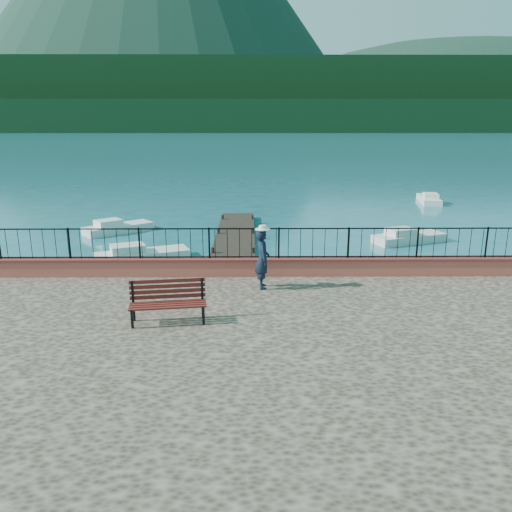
{
  "coord_description": "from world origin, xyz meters",
  "views": [
    {
      "loc": [
        -1.18,
        -11.6,
        5.97
      ],
      "look_at": [
        -1.04,
        2.0,
        2.3
      ],
      "focal_mm": 35.0,
      "sensor_mm": 36.0,
      "label": 1
    }
  ],
  "objects_px": {
    "person": "(262,259)",
    "boat_0": "(142,252)",
    "boat_2": "(410,235)",
    "boat_3": "(118,225)",
    "park_bench": "(168,310)",
    "boat_5": "(429,197)"
  },
  "relations": [
    {
      "from": "park_bench",
      "to": "boat_0",
      "type": "bearing_deg",
      "value": 98.1
    },
    {
      "from": "boat_2",
      "to": "boat_3",
      "type": "xyz_separation_m",
      "value": [
        -15.51,
        2.6,
        0.0
      ]
    },
    {
      "from": "boat_3",
      "to": "boat_5",
      "type": "xyz_separation_m",
      "value": [
        21.04,
        10.46,
        0.0
      ]
    },
    {
      "from": "boat_2",
      "to": "boat_5",
      "type": "xyz_separation_m",
      "value": [
        5.53,
        13.06,
        0.0
      ]
    },
    {
      "from": "park_bench",
      "to": "boat_0",
      "type": "relative_size",
      "value": 0.47
    },
    {
      "from": "person",
      "to": "boat_0",
      "type": "relative_size",
      "value": 0.43
    },
    {
      "from": "boat_3",
      "to": "boat_5",
      "type": "height_order",
      "value": "same"
    },
    {
      "from": "boat_2",
      "to": "boat_3",
      "type": "height_order",
      "value": "same"
    },
    {
      "from": "person",
      "to": "boat_0",
      "type": "xyz_separation_m",
      "value": [
        -5.17,
        7.37,
        -1.68
      ]
    },
    {
      "from": "boat_0",
      "to": "boat_3",
      "type": "height_order",
      "value": "same"
    },
    {
      "from": "person",
      "to": "boat_2",
      "type": "distance_m",
      "value": 13.31
    },
    {
      "from": "park_bench",
      "to": "boat_3",
      "type": "xyz_separation_m",
      "value": [
        -5.37,
        15.88,
        -1.11
      ]
    },
    {
      "from": "boat_0",
      "to": "boat_2",
      "type": "relative_size",
      "value": 1.07
    },
    {
      "from": "park_bench",
      "to": "boat_5",
      "type": "bearing_deg",
      "value": 51.67
    },
    {
      "from": "park_bench",
      "to": "person",
      "type": "distance_m",
      "value": 3.57
    },
    {
      "from": "boat_5",
      "to": "boat_3",
      "type": "bearing_deg",
      "value": 126.4
    },
    {
      "from": "boat_5",
      "to": "park_bench",
      "type": "bearing_deg",
      "value": 159.22
    },
    {
      "from": "person",
      "to": "boat_5",
      "type": "relative_size",
      "value": 0.44
    },
    {
      "from": "person",
      "to": "boat_5",
      "type": "distance_m",
      "value": 27.26
    },
    {
      "from": "park_bench",
      "to": "boat_2",
      "type": "relative_size",
      "value": 0.5
    },
    {
      "from": "park_bench",
      "to": "boat_3",
      "type": "height_order",
      "value": "park_bench"
    },
    {
      "from": "boat_2",
      "to": "park_bench",
      "type": "bearing_deg",
      "value": -148.37
    }
  ]
}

